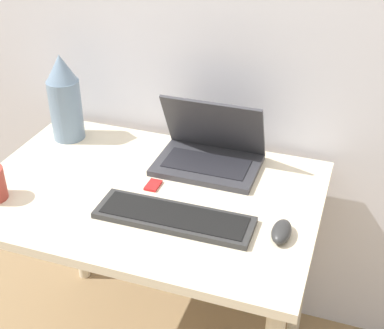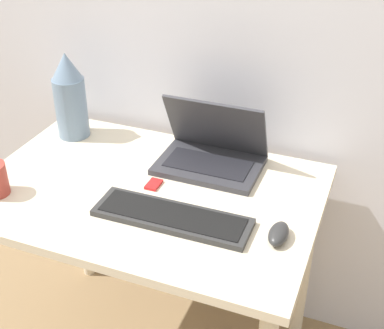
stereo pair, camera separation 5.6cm
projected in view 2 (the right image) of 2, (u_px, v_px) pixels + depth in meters
wall_back at (197, 6)px, 1.79m from camera, size 6.00×0.05×2.50m
desk at (149, 217)px, 1.75m from camera, size 1.08×0.73×0.78m
laptop at (212, 151)px, 1.79m from camera, size 0.34×0.24×0.23m
keyboard at (172, 217)px, 1.55m from camera, size 0.47×0.14×0.02m
mouse at (279, 234)px, 1.47m from camera, size 0.05×0.11×0.04m
vase at (70, 96)px, 1.92m from camera, size 0.12×0.12×0.32m
mp3_player at (154, 184)px, 1.70m from camera, size 0.04×0.06×0.01m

